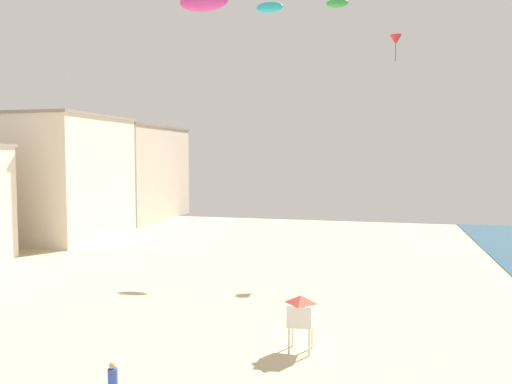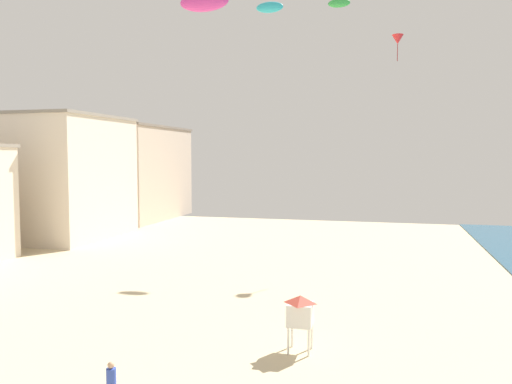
{
  "view_description": "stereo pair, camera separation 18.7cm",
  "coord_description": "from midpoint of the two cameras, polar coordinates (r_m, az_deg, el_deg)",
  "views": [
    {
      "loc": [
        11.96,
        -8.35,
        8.71
      ],
      "look_at": [
        5.74,
        16.17,
        6.93
      ],
      "focal_mm": 35.43,
      "sensor_mm": 36.0,
      "label": 1
    },
    {
      "loc": [
        12.14,
        -8.3,
        8.71
      ],
      "look_at": [
        5.74,
        16.17,
        6.93
      ],
      "focal_mm": 35.43,
      "sensor_mm": 36.0,
      "label": 2
    }
  ],
  "objects": [
    {
      "name": "boardwalk_hotel_mid",
      "position": [
        59.78,
        -23.74,
        1.6
      ],
      "size": [
        17.18,
        13.46,
        13.04
      ],
      "color": "silver",
      "rests_on": "ground"
    },
    {
      "name": "boardwalk_hotel_far",
      "position": [
        73.97,
        -15.59,
        2.12
      ],
      "size": [
        15.48,
        17.24,
        12.86
      ],
      "color": "#C6B29E",
      "rests_on": "ground"
    },
    {
      "name": "kite_flyer",
      "position": [
        19.3,
        -16.15,
        -19.95
      ],
      "size": [
        0.34,
        0.34,
        1.64
      ],
      "rotation": [
        0.0,
        0.0,
        4.45
      ],
      "color": "#383D4C",
      "rests_on": "ground"
    },
    {
      "name": "lifeguard_stand",
      "position": [
        23.17,
        4.84,
        -13.24
      ],
      "size": [
        1.1,
        1.1,
        2.55
      ],
      "rotation": [
        0.0,
        0.0,
        -0.38
      ],
      "color": "white",
      "rests_on": "ground"
    },
    {
      "name": "kite_cyan_parafoil",
      "position": [
        27.94,
        1.32,
        20.12
      ],
      "size": [
        1.44,
        0.4,
        0.56
      ],
      "color": "#2DB7CC"
    },
    {
      "name": "kite_red_delta",
      "position": [
        47.21,
        15.39,
        16.24
      ],
      "size": [
        0.99,
        0.99,
        2.25
      ],
      "color": "red"
    },
    {
      "name": "kite_magenta_parafoil",
      "position": [
        30.01,
        -6.11,
        20.6
      ],
      "size": [
        2.84,
        0.79,
        1.1
      ],
      "color": "#DB3D9E"
    },
    {
      "name": "kite_green_parafoil",
      "position": [
        50.17,
        9.04,
        20.29
      ],
      "size": [
        2.03,
        0.56,
        0.79
      ],
      "color": "green"
    }
  ]
}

